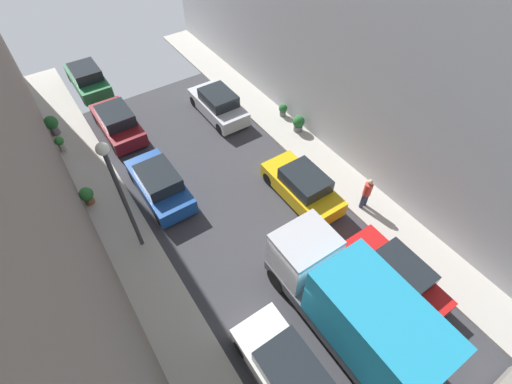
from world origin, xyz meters
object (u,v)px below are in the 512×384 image
at_px(parked_car_right_4, 218,105).
at_px(delivery_truck, 354,309).
at_px(potted_plant_3, 87,195).
at_px(potted_plant_0, 60,143).
at_px(lamp_post, 118,185).
at_px(parked_car_left_5, 88,79).
at_px(potted_plant_4, 283,110).
at_px(potted_plant_2, 52,124).
at_px(parked_car_right_2, 395,276).
at_px(parked_car_left_2, 289,373).
at_px(parked_car_left_4, 117,123).
at_px(parked_car_right_3, 303,186).
at_px(parked_car_left_3, 160,184).
at_px(pedestrian, 367,192).
at_px(potted_plant_1, 298,123).

height_order(parked_car_right_4, delivery_truck, delivery_truck).
xyz_separation_m(parked_car_right_4, potted_plant_3, (-8.41, -2.59, -0.06)).
relative_size(delivery_truck, potted_plant_0, 7.72).
bearing_deg(delivery_truck, lamp_post, 121.52).
distance_m(parked_car_left_5, potted_plant_4, 12.46).
relative_size(parked_car_left_5, potted_plant_2, 3.83).
bearing_deg(potted_plant_0, parked_car_right_2, -60.66).
relative_size(parked_car_left_2, parked_car_left_4, 1.00).
distance_m(parked_car_right_4, potted_plant_4, 3.75).
bearing_deg(parked_car_right_2, parked_car_right_3, 90.00).
relative_size(parked_car_left_3, potted_plant_3, 4.64).
distance_m(parked_car_left_4, parked_car_right_3, 10.81).
height_order(parked_car_left_2, pedestrian, pedestrian).
bearing_deg(parked_car_left_4, potted_plant_4, -25.37).
distance_m(potted_plant_1, lamp_post, 10.83).
relative_size(potted_plant_1, lamp_post, 0.17).
relative_size(parked_car_left_4, parked_car_right_3, 1.00).
height_order(parked_car_left_2, potted_plant_0, parked_car_left_2).
bearing_deg(parked_car_right_4, potted_plant_2, 157.75).
height_order(parked_car_right_2, potted_plant_2, parked_car_right_2).
height_order(potted_plant_3, potted_plant_4, potted_plant_3).
distance_m(parked_car_left_5, potted_plant_3, 10.00).
bearing_deg(potted_plant_2, potted_plant_1, -33.07).
bearing_deg(parked_car_right_2, pedestrian, 61.00).
relative_size(potted_plant_1, potted_plant_4, 1.27).
bearing_deg(parked_car_left_3, lamp_post, -131.02).
relative_size(parked_car_left_3, potted_plant_0, 4.91).
height_order(parked_car_left_2, parked_car_left_5, same).
relative_size(parked_car_left_3, pedestrian, 2.44).
relative_size(parked_car_right_2, pedestrian, 2.44).
height_order(potted_plant_1, lamp_post, lamp_post).
distance_m(potted_plant_1, potted_plant_4, 1.58).
bearing_deg(potted_plant_4, potted_plant_2, 153.15).
distance_m(parked_car_right_3, potted_plant_3, 9.85).
bearing_deg(potted_plant_2, potted_plant_4, -26.85).
xyz_separation_m(potted_plant_3, lamp_post, (1.11, -3.46, 3.14)).
height_order(parked_car_right_3, potted_plant_2, parked_car_right_3).
xyz_separation_m(parked_car_left_3, parked_car_right_3, (5.40, -3.84, 0.00)).
bearing_deg(parked_car_right_3, parked_car_left_5, 110.22).
xyz_separation_m(parked_car_left_2, parked_car_left_3, (0.00, 9.81, 0.00)).
bearing_deg(lamp_post, parked_car_right_4, 39.68).
relative_size(potted_plant_2, lamp_post, 0.20).
bearing_deg(parked_car_right_4, potted_plant_3, -162.86).
xyz_separation_m(parked_car_right_2, potted_plant_4, (2.95, 10.92, -0.16)).
distance_m(delivery_truck, potted_plant_1, 11.20).
relative_size(parked_car_left_4, parked_car_right_4, 1.00).
bearing_deg(delivery_truck, potted_plant_4, 63.32).
bearing_deg(parked_car_right_4, parked_car_left_4, 163.03).
bearing_deg(potted_plant_2, parked_car_right_3, -52.98).
xyz_separation_m(parked_car_right_2, potted_plant_2, (-8.41, 16.68, 0.06)).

